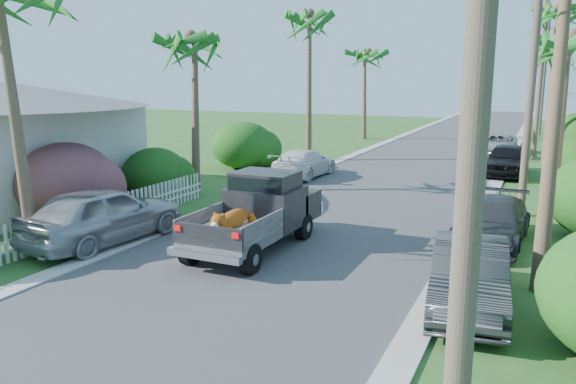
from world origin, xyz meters
The scene contains 25 objects.
ground centered at (0.00, 0.00, 0.00)m, with size 120.00×120.00×0.00m, color #27501E.
road centered at (0.00, 25.00, 0.01)m, with size 8.00×100.00×0.02m, color #38383A.
curb_left centered at (-4.30, 25.00, 0.03)m, with size 0.60×100.00×0.06m, color #A5A39E.
curb_right centered at (4.30, 25.00, 0.03)m, with size 0.60×100.00×0.06m, color #A5A39E.
pickup_truck centered at (-0.86, 6.28, 1.01)m, with size 1.98×5.12×2.06m.
parked_car_rn centered at (5.00, 4.16, 0.68)m, with size 1.45×4.16×1.37m, color #27292B.
parked_car_rm centered at (5.00, 9.15, 0.63)m, with size 1.77×4.35×1.26m, color #2C2E31.
parked_car_rf centered at (4.53, 21.35, 0.75)m, with size 1.77×4.41×1.50m, color black.
parked_car_rd centered at (3.60, 29.41, 0.58)m, with size 1.93×4.19×1.16m, color #A4A5AB.
parked_car_ln centered at (-5.00, 4.60, 0.83)m, with size 1.96×4.86×1.66m, color #A6A9AD.
parked_car_lf centered at (-4.09, 16.90, 0.65)m, with size 1.81×4.46×1.29m, color silver.
palm_l_b centered at (-6.80, 12.00, 6.15)m, with size 4.40×4.40×7.40m.
palm_l_c centered at (-6.00, 22.00, 7.91)m, with size 4.40×4.40×9.20m.
palm_l_d centered at (-6.50, 34.00, 6.44)m, with size 4.40×4.40×7.70m.
palm_r_b centered at (6.60, 15.00, 5.95)m, with size 4.40×4.40×7.20m.
palm_r_c centered at (6.20, 26.00, 8.11)m, with size 4.40×4.40×9.40m.
palm_r_d centered at (6.50, 40.00, 6.74)m, with size 4.40×4.40×8.00m.
shrub_l_b centered at (-7.80, 6.00, 1.30)m, with size 3.00×3.30×2.60m, color #BE1B5E.
shrub_l_c centered at (-7.40, 10.00, 1.00)m, with size 2.40×2.64×2.00m, color #184313.
shrub_l_d centered at (-8.00, 18.00, 1.20)m, with size 3.20×3.52×2.40m, color #184313.
picket_fence centered at (-6.00, 5.50, 0.50)m, with size 0.10×11.00×1.00m, color white.
utility_pole_a centered at (5.60, -2.00, 4.60)m, with size 1.60×0.26×9.00m.
utility_pole_b centered at (5.60, 13.00, 4.60)m, with size 1.60×0.26×9.00m.
utility_pole_c centered at (5.60, 28.00, 4.60)m, with size 1.60×0.26×9.00m.
utility_pole_d centered at (5.60, 43.00, 4.60)m, with size 1.60×0.26×9.00m.
Camera 1 is at (6.18, -7.17, 4.65)m, focal length 35.00 mm.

